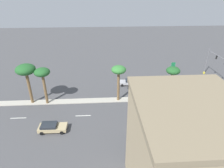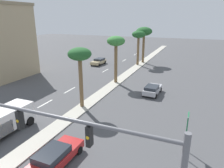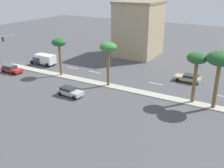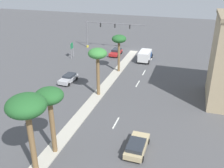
{
  "view_description": "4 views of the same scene",
  "coord_description": "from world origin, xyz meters",
  "px_view_note": "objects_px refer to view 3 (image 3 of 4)",
  "views": [
    {
      "loc": [
        -34.25,
        28.13,
        21.37
      ],
      "look_at": [
        1.39,
        25.93,
        3.08
      ],
      "focal_mm": 30.96,
      "sensor_mm": 36.0,
      "label": 1
    },
    {
      "loc": [
        12.1,
        -6.18,
        10.44
      ],
      "look_at": [
        1.62,
        19.11,
        1.65
      ],
      "focal_mm": 33.37,
      "sensor_mm": 36.0,
      "label": 2
    },
    {
      "loc": [
        36.67,
        46.32,
        16.84
      ],
      "look_at": [
        3.11,
        27.28,
        1.84
      ],
      "focal_mm": 41.92,
      "sensor_mm": 36.0,
      "label": 3
    },
    {
      "loc": [
        -13.21,
        58.84,
        18.39
      ],
      "look_at": [
        -1.98,
        23.73,
        1.74
      ],
      "focal_mm": 41.14,
      "sensor_mm": 36.0,
      "label": 4
    }
  ],
  "objects_px": {
    "palm_tree_right": "(108,49)",
    "box_truck": "(44,59)",
    "commercial_building": "(139,29)",
    "sedan_tan_rear": "(188,78)",
    "sedan_red_trailing": "(11,69)",
    "sedan_silver_center": "(70,91)",
    "palm_tree_leading": "(197,61)",
    "palm_tree_inboard": "(59,44)",
    "palm_tree_rear": "(220,60)"
  },
  "relations": [
    {
      "from": "sedan_red_trailing",
      "to": "sedan_tan_rear",
      "type": "xyz_separation_m",
      "value": [
        -12.19,
        32.19,
        -0.01
      ]
    },
    {
      "from": "palm_tree_leading",
      "to": "sedan_silver_center",
      "type": "height_order",
      "value": "palm_tree_leading"
    },
    {
      "from": "box_truck",
      "to": "commercial_building",
      "type": "bearing_deg",
      "value": 140.95
    },
    {
      "from": "palm_tree_rear",
      "to": "box_truck",
      "type": "relative_size",
      "value": 1.46
    },
    {
      "from": "palm_tree_inboard",
      "to": "palm_tree_rear",
      "type": "xyz_separation_m",
      "value": [
        0.29,
        28.25,
        0.93
      ]
    },
    {
      "from": "sedan_tan_rear",
      "to": "sedan_red_trailing",
      "type": "bearing_deg",
      "value": -69.26
    },
    {
      "from": "commercial_building",
      "to": "palm_tree_right",
      "type": "height_order",
      "value": "commercial_building"
    },
    {
      "from": "sedan_tan_rear",
      "to": "box_truck",
      "type": "distance_m",
      "value": 30.61
    },
    {
      "from": "palm_tree_inboard",
      "to": "palm_tree_leading",
      "type": "bearing_deg",
      "value": 90.3
    },
    {
      "from": "commercial_building",
      "to": "sedan_silver_center",
      "type": "xyz_separation_m",
      "value": [
        28.39,
        1.02,
        -5.73
      ]
    },
    {
      "from": "palm_tree_rear",
      "to": "box_truck",
      "type": "xyz_separation_m",
      "value": [
        -3.93,
        -36.06,
        -5.81
      ]
    },
    {
      "from": "sedan_silver_center",
      "to": "palm_tree_inboard",
      "type": "bearing_deg",
      "value": -132.48
    },
    {
      "from": "palm_tree_rear",
      "to": "sedan_silver_center",
      "type": "bearing_deg",
      "value": -72.01
    },
    {
      "from": "commercial_building",
      "to": "box_truck",
      "type": "distance_m",
      "value": 23.45
    },
    {
      "from": "palm_tree_right",
      "to": "box_truck",
      "type": "height_order",
      "value": "palm_tree_right"
    },
    {
      "from": "palm_tree_leading",
      "to": "palm_tree_inboard",
      "type": "bearing_deg",
      "value": -89.7
    },
    {
      "from": "palm_tree_rear",
      "to": "sedan_silver_center",
      "type": "distance_m",
      "value": 22.59
    },
    {
      "from": "sedan_tan_rear",
      "to": "palm_tree_rear",
      "type": "bearing_deg",
      "value": 33.28
    },
    {
      "from": "sedan_silver_center",
      "to": "sedan_tan_rear",
      "type": "relative_size",
      "value": 0.93
    },
    {
      "from": "sedan_silver_center",
      "to": "box_truck",
      "type": "relative_size",
      "value": 0.75
    },
    {
      "from": "sedan_red_trailing",
      "to": "box_truck",
      "type": "bearing_deg",
      "value": 164.5
    },
    {
      "from": "box_truck",
      "to": "sedan_red_trailing",
      "type": "bearing_deg",
      "value": -15.5
    },
    {
      "from": "palm_tree_rear",
      "to": "box_truck",
      "type": "bearing_deg",
      "value": -96.22
    },
    {
      "from": "box_truck",
      "to": "palm_tree_leading",
      "type": "bearing_deg",
      "value": 83.93
    },
    {
      "from": "palm_tree_inboard",
      "to": "sedan_silver_center",
      "type": "distance_m",
      "value": 11.67
    },
    {
      "from": "commercial_building",
      "to": "sedan_red_trailing",
      "type": "relative_size",
      "value": 2.84
    },
    {
      "from": "palm_tree_right",
      "to": "sedan_tan_rear",
      "type": "height_order",
      "value": "palm_tree_right"
    },
    {
      "from": "sedan_silver_center",
      "to": "sedan_tan_rear",
      "type": "xyz_separation_m",
      "value": [
        -15.63,
        14.76,
        0.01
      ]
    },
    {
      "from": "palm_tree_leading",
      "to": "sedan_tan_rear",
      "type": "distance_m",
      "value": 10.64
    },
    {
      "from": "sedan_silver_center",
      "to": "box_truck",
      "type": "height_order",
      "value": "box_truck"
    },
    {
      "from": "sedan_silver_center",
      "to": "sedan_tan_rear",
      "type": "height_order",
      "value": "sedan_tan_rear"
    },
    {
      "from": "palm_tree_leading",
      "to": "sedan_red_trailing",
      "type": "xyz_separation_m",
      "value": [
        3.68,
        -34.96,
        -5.74
      ]
    },
    {
      "from": "palm_tree_rear",
      "to": "sedan_tan_rear",
      "type": "xyz_separation_m",
      "value": [
        -8.93,
        -5.86,
        -6.33
      ]
    },
    {
      "from": "palm_tree_right",
      "to": "sedan_red_trailing",
      "type": "bearing_deg",
      "value": -80.73
    },
    {
      "from": "commercial_building",
      "to": "sedan_tan_rear",
      "type": "distance_m",
      "value": 21.09
    },
    {
      "from": "palm_tree_right",
      "to": "sedan_tan_rear",
      "type": "relative_size",
      "value": 1.66
    },
    {
      "from": "palm_tree_inboard",
      "to": "sedan_tan_rear",
      "type": "height_order",
      "value": "palm_tree_inboard"
    },
    {
      "from": "commercial_building",
      "to": "sedan_silver_center",
      "type": "height_order",
      "value": "commercial_building"
    },
    {
      "from": "palm_tree_leading",
      "to": "box_truck",
      "type": "height_order",
      "value": "palm_tree_leading"
    },
    {
      "from": "sedan_tan_rear",
      "to": "box_truck",
      "type": "xyz_separation_m",
      "value": [
        5.01,
        -30.19,
        0.53
      ]
    },
    {
      "from": "palm_tree_right",
      "to": "box_truck",
      "type": "distance_m",
      "value": 19.61
    },
    {
      "from": "sedan_red_trailing",
      "to": "palm_tree_inboard",
      "type": "bearing_deg",
      "value": 109.89
    },
    {
      "from": "commercial_building",
      "to": "palm_tree_right",
      "type": "distance_m",
      "value": 21.99
    },
    {
      "from": "palm_tree_inboard",
      "to": "palm_tree_right",
      "type": "height_order",
      "value": "palm_tree_right"
    },
    {
      "from": "commercial_building",
      "to": "palm_tree_right",
      "type": "bearing_deg",
      "value": 10.76
    },
    {
      "from": "palm_tree_leading",
      "to": "sedan_tan_rear",
      "type": "xyz_separation_m",
      "value": [
        -8.51,
        -2.78,
        -5.75
      ]
    },
    {
      "from": "palm_tree_inboard",
      "to": "commercial_building",
      "type": "bearing_deg",
      "value": 162.85
    },
    {
      "from": "sedan_tan_rear",
      "to": "box_truck",
      "type": "relative_size",
      "value": 0.81
    },
    {
      "from": "palm_tree_inboard",
      "to": "sedan_red_trailing",
      "type": "height_order",
      "value": "palm_tree_inboard"
    },
    {
      "from": "palm_tree_rear",
      "to": "sedan_tan_rear",
      "type": "distance_m",
      "value": 12.42
    }
  ]
}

